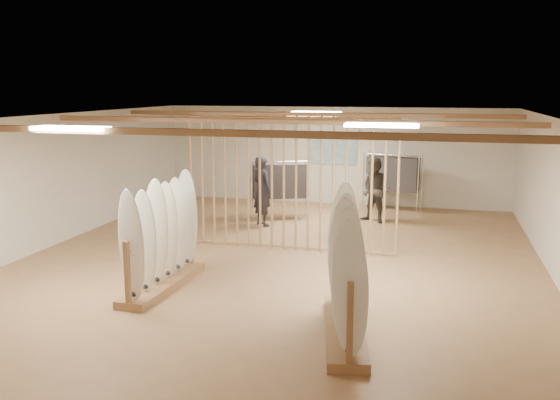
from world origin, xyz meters
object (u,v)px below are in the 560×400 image
(clothing_rack_b, at_px, (393,174))
(rack_left, at_px, (162,253))
(shopper_a, at_px, (262,186))
(rack_right, at_px, (346,290))
(shopper_b, at_px, (375,186))
(clothing_rack_a, at_px, (279,181))

(clothing_rack_b, bearing_deg, rack_left, -101.17)
(shopper_a, bearing_deg, clothing_rack_b, -99.85)
(rack_right, bearing_deg, shopper_a, 105.01)
(shopper_b, bearing_deg, clothing_rack_a, -146.00)
(shopper_b, bearing_deg, clothing_rack_b, 103.64)
(rack_right, relative_size, shopper_a, 1.24)
(rack_right, xyz_separation_m, shopper_b, (-0.33, 7.07, 0.28))
(clothing_rack_b, distance_m, shopper_b, 1.49)
(rack_left, distance_m, clothing_rack_b, 8.08)
(clothing_rack_a, relative_size, shopper_a, 0.80)
(rack_left, xyz_separation_m, rack_right, (3.27, -1.13, 0.02))
(clothing_rack_a, bearing_deg, shopper_a, -133.21)
(rack_left, relative_size, rack_right, 0.95)
(rack_right, bearing_deg, rack_left, 149.77)
(shopper_a, bearing_deg, rack_left, 126.43)
(clothing_rack_a, bearing_deg, shopper_b, -17.17)
(shopper_a, distance_m, shopper_b, 2.83)
(clothing_rack_b, height_order, shopper_b, shopper_b)
(rack_left, bearing_deg, shopper_a, 88.91)
(clothing_rack_b, bearing_deg, clothing_rack_a, -134.26)
(shopper_a, bearing_deg, rack_right, 156.20)
(clothing_rack_b, relative_size, shopper_a, 0.83)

